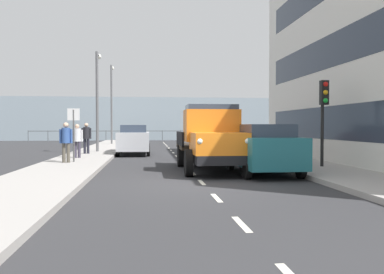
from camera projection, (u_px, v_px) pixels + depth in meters
ground_plane at (175, 155)px, 23.22m from camera, size 80.00×80.00×0.00m
sidewalk_left at (254, 153)px, 23.73m from camera, size 2.70×42.07×0.15m
sidewalk_right at (93, 154)px, 22.70m from camera, size 2.70×42.07×0.15m
road_centreline_markings at (176, 156)px, 22.35m from camera, size 0.12×37.81×0.01m
sea_horizon at (161, 119)px, 47.03m from camera, size 80.00×0.80×5.00m
seawall_railing at (162, 133)px, 43.49m from camera, size 28.08×0.08×1.20m
truck_vintage_orange at (211, 139)px, 14.61m from camera, size 2.17×5.64×2.43m
car_teal_kerbside_near at (263, 148)px, 13.83m from camera, size 1.92×4.09×1.72m
car_maroon_kerbside_1 at (231, 142)px, 19.14m from camera, size 1.91×3.90×1.72m
car_silver_oppositeside_0 at (134, 139)px, 23.36m from camera, size 1.84×4.55×1.72m
pedestrian_in_dark_coat at (66, 139)px, 16.60m from camera, size 0.53×0.34×1.66m
pedestrian_with_bag at (77, 138)px, 19.11m from camera, size 0.53×0.34×1.60m
pedestrian_couple_a at (86, 136)px, 22.00m from camera, size 0.53×0.34×1.68m
traffic_light_near at (324, 104)px, 14.92m from camera, size 0.28×0.41×3.20m
lamp_post_promenade at (97, 92)px, 24.04m from camera, size 0.32×1.14×5.94m
lamp_post_far at (112, 97)px, 34.38m from camera, size 0.32×1.14×6.72m
street_sign at (74, 126)px, 16.89m from camera, size 0.50×0.07×2.25m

